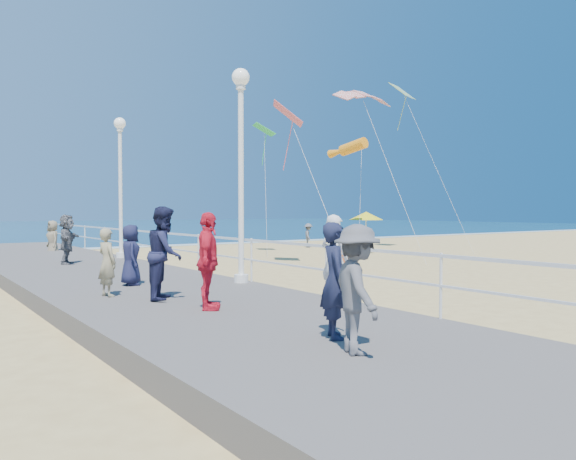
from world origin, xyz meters
TOP-DOWN VIEW (x-y plane):
  - ground at (0.00, 0.00)m, footprint 160.00×160.00m
  - ocean at (0.00, 65.00)m, footprint 160.00×90.00m
  - surf_line at (0.00, 20.50)m, footprint 160.00×1.20m
  - boardwalk at (-7.50, 0.00)m, footprint 5.00×44.00m
  - railing at (-5.05, 0.00)m, footprint 0.05×42.00m
  - lamp_post_mid at (-5.35, 0.00)m, footprint 0.44×0.44m
  - lamp_post_far at (-5.35, 9.00)m, footprint 0.44×0.44m
  - woman_holding_toddler at (-5.40, -3.68)m, footprint 0.52×0.70m
  - toddler_held at (-5.25, -3.53)m, footprint 0.34×0.40m
  - spectator_0 at (-7.39, -6.05)m, footprint 0.62×0.71m
  - spectator_2 at (-7.72, -6.88)m, footprint 0.96×1.20m
  - spectator_3 at (-7.81, -3.00)m, footprint 0.92×1.11m
  - spectator_4 at (-7.80, 1.07)m, footprint 0.62×0.80m
  - spectator_5 at (-7.67, 7.58)m, footprint 1.14×1.61m
  - spectator_6 at (-8.81, -0.36)m, footprint 0.45×0.58m
  - spectator_7 at (-7.97, -1.40)m, footprint 1.10×1.16m
  - beach_walker_a at (7.73, 14.35)m, footprint 0.96×1.07m
  - beach_walker_b at (12.52, 17.26)m, footprint 0.93×0.82m
  - beach_walker_c at (-6.55, 14.66)m, footprint 0.66×0.92m
  - box_kite at (1.14, 3.65)m, footprint 0.88×0.90m
  - beach_umbrella at (8.63, 10.37)m, footprint 1.90×1.90m
  - beach_chair_left at (9.52, 13.02)m, footprint 0.55×0.55m
  - beach_chair_right at (11.11, 12.97)m, footprint 0.55×0.55m
  - kite_parafoil at (4.59, 6.28)m, footprint 2.84×0.94m
  - kite_windsock at (6.47, 9.00)m, footprint 0.99×2.56m
  - kite_diamond_pink at (0.33, 6.01)m, footprint 1.70×1.79m
  - kite_diamond_multi at (10.81, 9.84)m, footprint 1.65×1.47m
  - kite_diamond_green at (3.02, 11.90)m, footprint 1.36×1.43m

SIDE VIEW (x-z plane):
  - ground at x=0.00m, z-range 0.00..0.00m
  - ocean at x=0.00m, z-range -0.01..0.04m
  - surf_line at x=0.00m, z-range 0.01..0.05m
  - boardwalk at x=-7.50m, z-range 0.00..0.40m
  - beach_chair_left at x=9.52m, z-range 0.00..0.40m
  - beach_chair_right at x=11.11m, z-range 0.00..0.40m
  - box_kite at x=1.14m, z-range -0.07..0.67m
  - beach_walker_a at x=7.73m, z-range 0.00..1.44m
  - beach_walker_b at x=12.52m, z-range 0.00..1.51m
  - beach_walker_c at x=-6.55m, z-range 0.00..1.75m
  - spectator_6 at x=-8.81m, z-range 0.40..1.83m
  - spectator_4 at x=-7.80m, z-range 0.40..1.86m
  - spectator_2 at x=-7.72m, z-range 0.40..2.03m
  - spectator_0 at x=-7.39m, z-range 0.40..2.04m
  - spectator_5 at x=-7.67m, z-range 0.40..2.07m
  - railing at x=-5.05m, z-range 0.98..1.53m
  - woman_holding_toddler at x=-5.40m, z-range 0.40..2.12m
  - spectator_3 at x=-7.81m, z-range 0.40..2.17m
  - spectator_7 at x=-7.97m, z-range 0.40..2.29m
  - toddler_held at x=-5.25m, z-range 1.25..1.98m
  - beach_umbrella at x=8.63m, z-range 0.84..2.98m
  - lamp_post_mid at x=-5.35m, z-range 1.00..6.32m
  - lamp_post_far at x=-5.35m, z-range 1.00..6.32m
  - kite_windsock at x=6.47m, z-range 4.86..5.92m
  - kite_diamond_pink at x=0.33m, z-range 5.56..6.44m
  - kite_diamond_green at x=3.02m, z-range 6.02..6.58m
  - kite_parafoil at x=4.59m, z-range 7.01..7.66m
  - kite_diamond_multi at x=10.81m, z-range 8.39..9.27m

